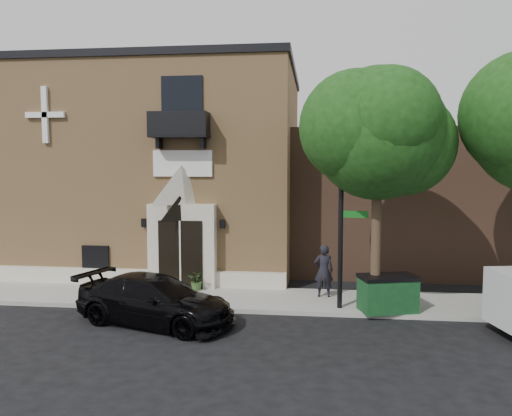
{
  "coord_description": "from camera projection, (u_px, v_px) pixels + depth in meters",
  "views": [
    {
      "loc": [
        4.06,
        -15.72,
        4.82
      ],
      "look_at": [
        1.94,
        2.0,
        3.3
      ],
      "focal_mm": 35.0,
      "sensor_mm": 36.0,
      "label": 1
    }
  ],
  "objects": [
    {
      "name": "street_sign",
      "position": [
        341.0,
        216.0,
        16.17
      ],
      "size": [
        0.95,
        0.98,
        6.0
      ],
      "rotation": [
        0.0,
        0.0,
        -0.1
      ],
      "color": "black",
      "rests_on": "sidewalk"
    },
    {
      "name": "church",
      "position": [
        170.0,
        169.0,
        24.27
      ],
      "size": [
        12.2,
        11.01,
        9.3
      ],
      "color": "tan",
      "rests_on": "ground"
    },
    {
      "name": "sidewalk",
      "position": [
        228.0,
        299.0,
        17.8
      ],
      "size": [
        42.0,
        3.0,
        0.15
      ],
      "primitive_type": "cube",
      "color": "gray",
      "rests_on": "ground"
    },
    {
      "name": "pedestrian_near",
      "position": [
        324.0,
        271.0,
        17.72
      ],
      "size": [
        0.7,
        0.47,
        1.87
      ],
      "primitive_type": "imported",
      "rotation": [
        0.0,
        0.0,
        3.17
      ],
      "color": "black",
      "rests_on": "sidewalk"
    },
    {
      "name": "planter",
      "position": [
        197.0,
        281.0,
        18.7
      ],
      "size": [
        0.78,
        0.72,
        0.73
      ],
      "primitive_type": "imported",
      "rotation": [
        0.0,
        0.0,
        -0.26
      ],
      "color": "#385927",
      "rests_on": "sidewalk"
    },
    {
      "name": "dumpster",
      "position": [
        388.0,
        293.0,
        15.99
      ],
      "size": [
        1.99,
        1.46,
        1.17
      ],
      "rotation": [
        0.0,
        0.0,
        0.28
      ],
      "color": "#0F391D",
      "rests_on": "sidewalk"
    },
    {
      "name": "fire_hydrant",
      "position": [
        372.0,
        301.0,
        15.9
      ],
      "size": [
        0.4,
        0.32,
        0.7
      ],
      "color": "#950409",
      "rests_on": "sidewalk"
    },
    {
      "name": "street_tree_left",
      "position": [
        379.0,
        132.0,
        15.58
      ],
      "size": [
        4.97,
        4.38,
        7.77
      ],
      "color": "#38281C",
      "rests_on": "sidewalk"
    },
    {
      "name": "neighbour_building",
      "position": [
        484.0,
        200.0,
        23.66
      ],
      "size": [
        18.0,
        8.0,
        6.4
      ],
      "primitive_type": "cube",
      "color": "brown",
      "rests_on": "ground"
    },
    {
      "name": "black_sedan",
      "position": [
        155.0,
        300.0,
        15.16
      ],
      "size": [
        5.46,
        3.48,
        1.47
      ],
      "primitive_type": "imported",
      "rotation": [
        0.0,
        0.0,
        1.27
      ],
      "color": "black",
      "rests_on": "ground"
    },
    {
      "name": "ground",
      "position": [
        190.0,
        312.0,
        16.44
      ],
      "size": [
        120.0,
        120.0,
        0.0
      ],
      "primitive_type": "plane",
      "color": "black",
      "rests_on": "ground"
    }
  ]
}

